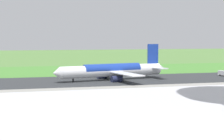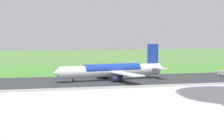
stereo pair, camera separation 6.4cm
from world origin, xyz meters
The scene contains 8 objects.
ground_plane centered at (0.00, 0.00, 0.00)m, with size 800.00×800.00×0.00m, color #547F3D.
runway_asphalt centered at (0.00, 0.00, 0.03)m, with size 600.00×39.81×0.06m, color #2D3033.
apron_concrete centered at (0.00, 70.36, 0.03)m, with size 440.00×110.00×0.05m, color gray.
grass_verge_foreground centered at (0.00, -47.21, 0.02)m, with size 600.00×80.00×0.04m, color #478534.
airliner_main centered at (-10.92, -0.07, 4.35)m, with size 53.83×44.33×15.88m.
service_truck_fuel centered at (-67.42, -2.47, 1.40)m, with size 4.34×6.22×2.65m.
no_stopping_sign centered at (-19.00, -43.26, 1.48)m, with size 0.60×0.10×2.49m.
traffic_cone_orange centered at (-14.10, -48.14, 0.28)m, with size 0.40×0.40×0.55m, color orange.
Camera 2 is at (30.10, 157.18, 18.86)m, focal length 59.23 mm.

